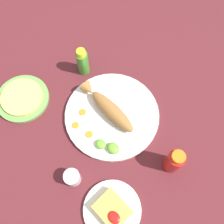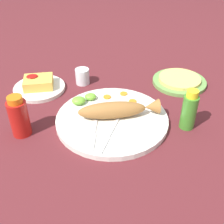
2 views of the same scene
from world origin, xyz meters
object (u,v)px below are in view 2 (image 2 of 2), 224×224
Objects in this scene: hot_sauce_bottle_green at (189,110)px; salt_cup at (82,77)px; main_plate at (112,119)px; hot_sauce_bottle_red at (19,117)px; fried_fish at (118,110)px; fork_near at (108,135)px; side_plate_fries at (39,88)px; tortilla_plate at (179,82)px; fork_far at (94,132)px.

salt_cup is (0.31, -0.32, -0.04)m from hot_sauce_bottle_green.
main_plate is 2.73× the size of hot_sauce_bottle_red.
hot_sauce_bottle_green reaches higher than fried_fish.
hot_sauce_bottle_green is (-0.21, 0.06, 0.02)m from fried_fish.
main_plate is 2.70× the size of hot_sauce_bottle_green.
salt_cup is (0.05, -0.35, 0.01)m from fork_near.
side_plate_fries is 0.92× the size of tortilla_plate.
fork_far is 3.03× the size of salt_cup.
fried_fish reaches higher than fork_near.
side_plate_fries is at bearing -3.39° from tortilla_plate.
fork_near is 0.39m from side_plate_fries.
salt_cup is at bearing -126.01° from hot_sauce_bottle_red.
fried_fish is 0.30m from hot_sauce_bottle_red.
salt_cup is (0.10, -0.26, -0.02)m from fried_fish.
side_plate_fries is (-0.04, -0.25, -0.06)m from hot_sauce_bottle_red.
fried_fish is 1.36× the size of side_plate_fries.
side_plate_fries is (0.24, -0.24, -0.00)m from main_plate.
fork_near is 0.26m from hot_sauce_bottle_green.
salt_cup is 0.31× the size of side_plate_fries.
side_plate_fries is (0.17, 0.03, -0.02)m from salt_cup.
fork_far is at bearing -90.53° from fork_near.
fried_fish is 1.96× the size of hot_sauce_bottle_green.
hot_sauce_bottle_red is at bearing -90.74° from fork_far.
fork_far is (0.04, -0.02, 0.00)m from fork_near.
hot_sauce_bottle_green reaches higher than tortilla_plate.
hot_sauce_bottle_red is 0.26m from side_plate_fries.
hot_sauce_bottle_red is at bearing 53.99° from salt_cup.
salt_cup is at bearing -171.00° from side_plate_fries.
main_plate is 1.96× the size of fork_far.
fried_fish reaches higher than side_plate_fries.
hot_sauce_bottle_red is 0.69× the size of side_plate_fries.
salt_cup reaches higher than tortilla_plate.
hot_sauce_bottle_green is 0.69× the size of side_plate_fries.
salt_cup is at bearing -68.54° from fried_fish.
tortilla_plate is (-0.32, -0.29, -0.01)m from fork_near.
hot_sauce_bottle_green is at bearing 165.26° from main_plate.
hot_sauce_bottle_red reaches higher than main_plate.
hot_sauce_bottle_red is at bearing -4.88° from hot_sauce_bottle_green.
main_plate is at bearing 34.34° from tortilla_plate.
tortilla_plate is (-0.58, -0.22, -0.06)m from hot_sauce_bottle_red.
side_plate_fries is 0.54m from tortilla_plate.
main_plate is 0.09m from fork_near.
fork_far is 0.45m from tortilla_plate.
hot_sauce_bottle_green is at bearing 133.52° from salt_cup.
main_plate is at bearing -14.74° from hot_sauce_bottle_green.
side_plate_fries is at bearing -32.08° from hot_sauce_bottle_green.
fork_far is at bearing 46.04° from main_plate.
hot_sauce_bottle_red reaches higher than fork_near.
hot_sauce_bottle_red reaches higher than tortilla_plate.
fork_near is 0.44m from tortilla_plate.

